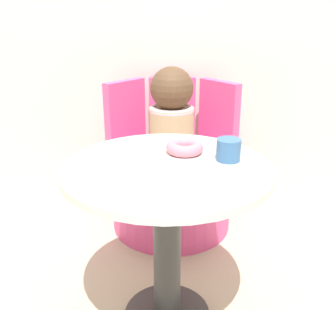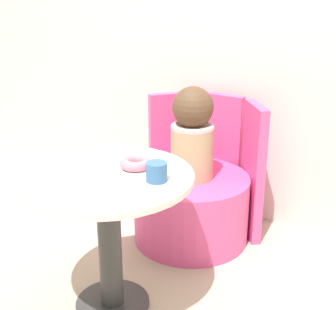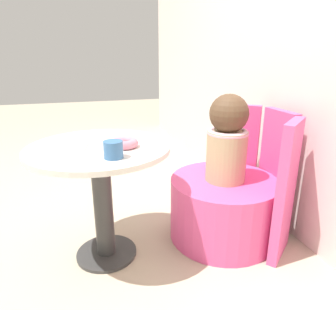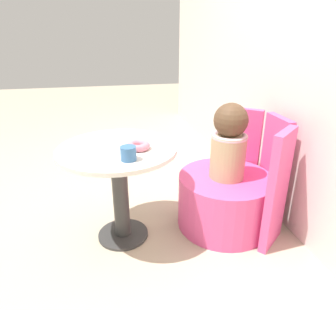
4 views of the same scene
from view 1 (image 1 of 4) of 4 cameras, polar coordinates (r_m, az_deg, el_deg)
The scene contains 7 objects.
round_table at distance 1.36m, azimuth -0.15°, elevation -7.62°, with size 0.70×0.70×0.63m.
tub_chair at distance 2.11m, azimuth 0.48°, elevation -5.63°, with size 0.62×0.62×0.37m.
booth_backrest at distance 2.27m, azimuth 0.57°, elevation 1.56°, with size 0.73×0.26×0.75m.
child_figure at distance 1.96m, azimuth 0.51°, elevation 5.58°, with size 0.23×0.23×0.49m.
donut at distance 1.40m, azimuth 2.43°, elevation 1.11°, with size 0.13×0.13×0.04m.
cup at distance 1.34m, azimuth 8.77°, elevation 0.76°, with size 0.08×0.08×0.08m.
paper_napkin at distance 1.18m, azimuth -0.68°, elevation -3.48°, with size 0.16×0.16×0.01m.
Camera 1 is at (0.02, -1.21, 1.11)m, focal length 42.00 mm.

